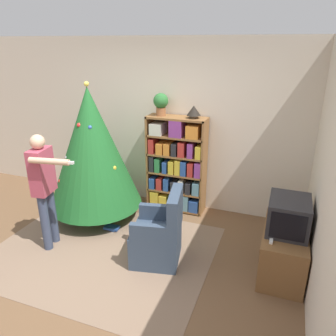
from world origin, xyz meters
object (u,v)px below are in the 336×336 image
at_px(television, 288,215).
at_px(christmas_tree, 92,149).
at_px(potted_plant, 161,103).
at_px(bookshelf, 176,166).
at_px(standing_person, 44,183).
at_px(armchair, 159,237).
at_px(table_lamp, 194,111).

bearing_deg(television, christmas_tree, 171.81).
bearing_deg(potted_plant, bookshelf, -1.78).
bearing_deg(bookshelf, potted_plant, 178.22).
relative_size(bookshelf, television, 2.82).
xyz_separation_m(bookshelf, standing_person, (-1.19, -1.53, 0.16)).
bearing_deg(television, armchair, -168.44).
height_order(bookshelf, standing_person, standing_person).
xyz_separation_m(standing_person, table_lamp, (1.44, 1.54, 0.71)).
relative_size(bookshelf, christmas_tree, 0.74).
distance_m(television, potted_plant, 2.38).
bearing_deg(christmas_tree, armchair, -27.56).
height_order(bookshelf, potted_plant, potted_plant).
distance_m(bookshelf, table_lamp, 0.90).
bearing_deg(christmas_tree, television, -8.19).
height_order(standing_person, table_lamp, table_lamp).
bearing_deg(television, table_lamp, 143.20).
height_order(bookshelf, armchair, bookshelf).
bearing_deg(standing_person, television, 89.96).
distance_m(armchair, standing_person, 1.56).
relative_size(television, christmas_tree, 0.26).
bearing_deg(potted_plant, christmas_tree, -140.41).
relative_size(television, armchair, 0.58).
xyz_separation_m(television, armchair, (-1.41, -0.29, -0.41)).
relative_size(standing_person, potted_plant, 4.57).
xyz_separation_m(armchair, potted_plant, (-0.50, 1.34, 1.36)).
xyz_separation_m(standing_person, potted_plant, (0.94, 1.54, 0.80)).
xyz_separation_m(television, christmas_tree, (-2.71, 0.39, 0.35)).
distance_m(armchair, table_lamp, 1.85).
xyz_separation_m(armchair, standing_person, (-1.44, -0.20, 0.56)).
distance_m(television, armchair, 1.50).
bearing_deg(potted_plant, standing_person, -121.41).
bearing_deg(potted_plant, table_lamp, 0.00).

